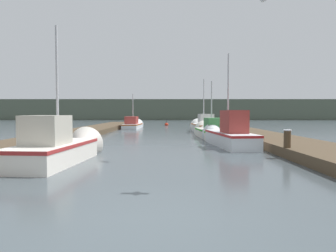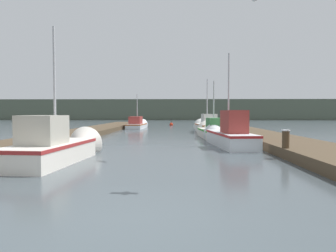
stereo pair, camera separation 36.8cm
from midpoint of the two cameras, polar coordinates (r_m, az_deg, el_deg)
The scene contains 13 objects.
ground_plane at distance 4.58m, azimuth -6.60°, elevation -17.98°, with size 200.00×200.00×0.00m.
dock_left at distance 21.28m, azimuth -17.24°, elevation -1.39°, with size 2.84×40.00×0.37m.
dock_right at distance 21.00m, azimuth 14.79°, elevation -1.41°, with size 2.84×40.00×0.37m.
distant_shore_ridge at distance 71.37m, azimuth -0.31°, elevation 3.07°, with size 120.00×16.00×4.47m.
fishing_boat_0 at distance 10.60m, azimuth -20.52°, elevation -3.72°, with size 1.84×4.97×4.76m.
fishing_boat_1 at distance 15.04m, azimuth 10.54°, elevation -1.62°, with size 1.86×5.87×4.75m.
fishing_boat_2 at distance 19.75m, azimuth 7.67°, elevation -0.94°, with size 1.82×5.44×4.09m.
fishing_boat_3 at distance 25.07m, azimuth 6.36°, elevation -0.05°, with size 1.79×6.26×4.73m.
fishing_boat_4 at distance 30.92m, azimuth -6.83°, elevation 0.29°, with size 1.68×5.41×3.92m.
mooring_piling_0 at distance 11.31m, azimuth 20.99°, elevation -3.17°, with size 0.28×0.28×1.01m.
mooring_piling_1 at distance 18.41m, azimuth 12.58°, elevation -0.72°, with size 0.24×0.24×1.13m.
mooring_piling_2 at distance 35.04m, azimuth -8.10°, elevation 0.78°, with size 0.33×0.33×1.05m.
channel_buoy at distance 37.32m, azimuth -0.47°, elevation 0.30°, with size 0.45×0.45×0.95m.
Camera 1 is at (0.32, -4.26, 1.61)m, focal length 32.00 mm.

